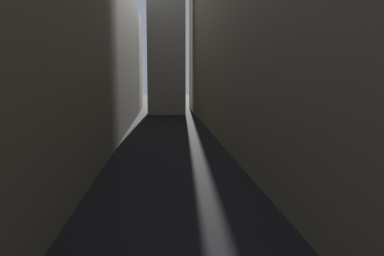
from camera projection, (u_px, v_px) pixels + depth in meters
name	position (u px, v px, depth m)	size (l,w,h in m)	color
ground_plane	(170.00, 148.00, 41.29)	(264.00, 264.00, 0.00)	black
building_block_left	(57.00, 48.00, 41.25)	(11.64, 108.00, 20.23)	gray
building_block_right	(276.00, 26.00, 42.54)	(11.28, 108.00, 25.02)	gray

